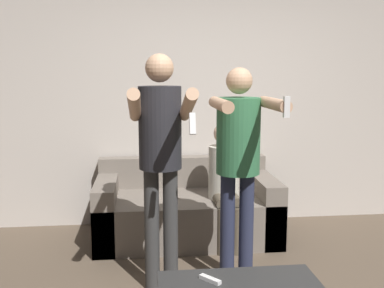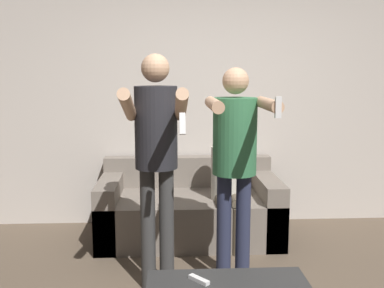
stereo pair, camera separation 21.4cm
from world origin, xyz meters
name	(u,v)px [view 1 (the left image)]	position (x,y,z in m)	size (l,w,h in m)	color
wall_back	(204,97)	(0.00, 2.10, 1.35)	(6.40, 0.06, 2.70)	beige
couch	(186,211)	(-0.25, 1.60, 0.27)	(1.73, 0.92, 0.74)	slate
person_standing_left	(160,146)	(-0.53, 0.53, 1.09)	(0.43, 0.73, 1.74)	#383838
person_standing_right	(239,152)	(0.04, 0.53, 1.04)	(0.44, 0.71, 1.65)	#282D47
person_seated	(225,179)	(0.10, 1.38, 0.63)	(0.29, 0.52, 1.15)	brown
remote_on_table	(210,279)	(-0.27, -0.12, 0.37)	(0.13, 0.14, 0.02)	white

